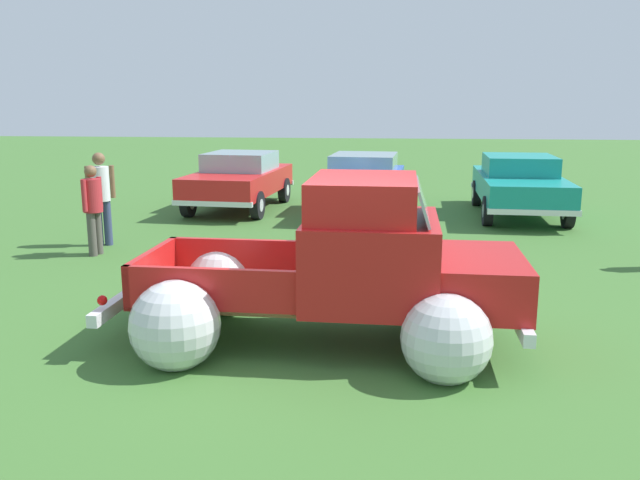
% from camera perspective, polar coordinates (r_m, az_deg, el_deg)
% --- Properties ---
extents(ground_plane, '(80.00, 80.00, 0.00)m').
position_cam_1_polar(ground_plane, '(7.77, -0.46, -8.66)').
color(ground_plane, '#3D6B2D').
extents(vintage_pickup_truck, '(4.67, 2.85, 1.96)m').
position_cam_1_polar(vintage_pickup_truck, '(7.49, 2.48, -3.37)').
color(vintage_pickup_truck, black).
rests_on(vintage_pickup_truck, ground).
extents(show_car_0, '(2.22, 4.27, 1.43)m').
position_cam_1_polar(show_car_0, '(16.84, -7.02, 5.34)').
color(show_car_0, black).
rests_on(show_car_0, ground).
extents(show_car_1, '(2.15, 4.43, 1.43)m').
position_cam_1_polar(show_car_1, '(16.22, 3.77, 5.14)').
color(show_car_1, black).
rests_on(show_car_1, ground).
extents(show_car_2, '(2.09, 4.56, 1.43)m').
position_cam_1_polar(show_car_2, '(16.48, 16.91, 4.76)').
color(show_car_2, black).
rests_on(show_car_2, ground).
extents(spectator_0, '(0.51, 0.46, 1.78)m').
position_cam_1_polar(spectator_0, '(13.12, -18.50, 3.92)').
color(spectator_0, navy).
rests_on(spectator_0, ground).
extents(spectator_2, '(0.40, 0.54, 1.62)m').
position_cam_1_polar(spectator_2, '(12.36, -19.14, 2.92)').
color(spectator_2, '#4C4742').
rests_on(spectator_2, ground).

